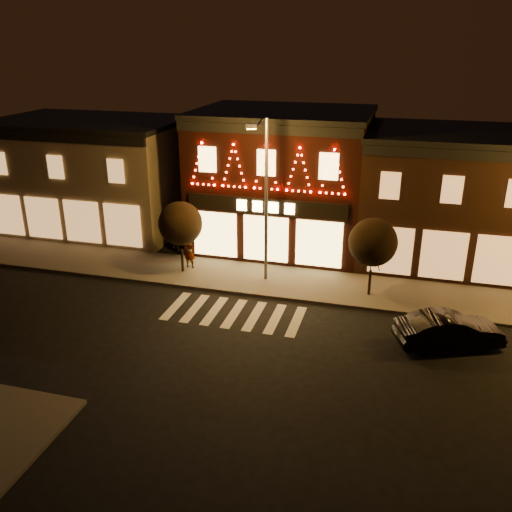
% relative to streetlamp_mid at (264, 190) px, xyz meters
% --- Properties ---
extents(ground, '(120.00, 120.00, 0.00)m').
position_rel_streetlamp_mid_xyz_m(ground, '(-0.46, -7.78, -5.11)').
color(ground, black).
rests_on(ground, ground).
extents(sidewalk_far, '(44.00, 4.00, 0.15)m').
position_rel_streetlamp_mid_xyz_m(sidewalk_far, '(1.54, 0.22, -5.04)').
color(sidewalk_far, '#47423D').
rests_on(sidewalk_far, ground).
extents(building_left, '(12.20, 8.28, 7.30)m').
position_rel_streetlamp_mid_xyz_m(building_left, '(-13.46, 6.21, -1.45)').
color(building_left, '#7B6B58').
rests_on(building_left, ground).
extents(building_pulp, '(10.20, 8.34, 8.30)m').
position_rel_streetlamp_mid_xyz_m(building_pulp, '(-0.46, 6.20, -0.95)').
color(building_pulp, black).
rests_on(building_pulp, ground).
extents(building_right_a, '(9.20, 8.28, 7.50)m').
position_rel_streetlamp_mid_xyz_m(building_right_a, '(9.04, 6.21, -1.35)').
color(building_right_a, '#371E13').
rests_on(building_right_a, ground).
extents(streetlamp_mid, '(0.65, 1.94, 8.45)m').
position_rel_streetlamp_mid_xyz_m(streetlamp_mid, '(0.00, 0.00, 0.00)').
color(streetlamp_mid, '#59595E').
rests_on(streetlamp_mid, sidewalk_far).
extents(tree_left, '(2.37, 2.37, 3.95)m').
position_rel_streetlamp_mid_xyz_m(tree_left, '(-4.64, 0.01, -2.19)').
color(tree_left, black).
rests_on(tree_left, sidewalk_far).
extents(tree_right, '(2.38, 2.38, 3.98)m').
position_rel_streetlamp_mid_xyz_m(tree_right, '(5.54, -0.24, -2.18)').
color(tree_right, black).
rests_on(tree_right, sidewalk_far).
extents(dark_sedan, '(4.72, 3.06, 1.47)m').
position_rel_streetlamp_mid_xyz_m(dark_sedan, '(9.15, -4.15, -4.38)').
color(dark_sedan, black).
rests_on(dark_sedan, ground).
extents(pedestrian, '(0.67, 0.46, 1.78)m').
position_rel_streetlamp_mid_xyz_m(pedestrian, '(-4.45, 0.62, -4.07)').
color(pedestrian, gray).
rests_on(pedestrian, sidewalk_far).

